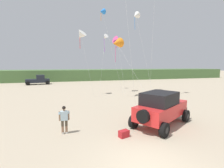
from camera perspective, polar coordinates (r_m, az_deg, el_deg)
ground_plane at (r=7.47m, az=12.12°, el=-26.18°), size 220.00×220.00×0.00m
dune_ridge at (r=46.53m, az=-12.23°, el=3.12°), size 90.00×9.28×2.76m
jeep at (r=11.66m, az=16.56°, el=-7.75°), size 4.96×4.30×2.26m
person_watching at (r=10.26m, az=-16.14°, el=-11.23°), size 0.62×0.32×1.67m
cooler_box at (r=9.72m, az=4.12°, el=-16.71°), size 0.64×0.51×0.38m
distant_pickup at (r=37.94m, az=-24.01°, el=1.29°), size 4.83×2.98×1.98m
kite_black_sled at (r=27.32m, az=-2.37°, el=15.77°), size 2.75×6.50×8.96m
kite_white_parafoil at (r=23.91m, az=-3.44°, el=23.63°), size 2.70×3.28×11.60m
kite_blue_swept at (r=22.33m, az=-10.64°, el=16.11°), size 2.21×2.38×8.58m
kite_purple_stunt at (r=20.26m, az=1.64°, el=13.85°), size 2.93×6.68×7.40m
kite_orange_streamer at (r=24.58m, az=1.92°, el=14.55°), size 1.68×4.38×8.20m
kite_pink_ribbon at (r=25.70m, az=8.23°, el=22.25°), size 1.43×4.87×11.72m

